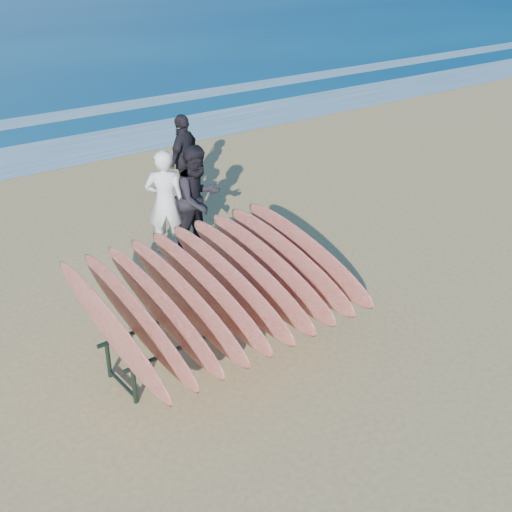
# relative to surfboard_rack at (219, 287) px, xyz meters

# --- Properties ---
(ground) EXTENTS (120.00, 120.00, 0.00)m
(ground) POSITION_rel_surfboard_rack_xyz_m (0.87, -0.43, -0.92)
(ground) COLOR tan
(ground) RESTS_ON ground
(foam_near) EXTENTS (160.00, 160.00, 0.00)m
(foam_near) POSITION_rel_surfboard_rack_xyz_m (0.87, 9.57, -0.91)
(foam_near) COLOR white
(foam_near) RESTS_ON ground
(surfboard_rack) EXTENTS (3.29, 2.89, 1.50)m
(surfboard_rack) POSITION_rel_surfboard_rack_xyz_m (0.00, 0.00, 0.00)
(surfboard_rack) COLOR #1B2C23
(surfboard_rack) RESTS_ON ground
(person_white) EXTENTS (0.80, 0.73, 1.83)m
(person_white) POSITION_rel_surfboard_rack_xyz_m (0.87, 2.97, 0.00)
(person_white) COLOR silver
(person_white) RESTS_ON ground
(person_dark_a) EXTENTS (1.03, 0.86, 1.90)m
(person_dark_a) POSITION_rel_surfboard_rack_xyz_m (1.34, 2.67, 0.03)
(person_dark_a) COLOR black
(person_dark_a) RESTS_ON ground
(person_dark_b) EXTENTS (1.14, 0.93, 1.81)m
(person_dark_b) POSITION_rel_surfboard_rack_xyz_m (2.37, 4.87, -0.01)
(person_dark_b) COLOR black
(person_dark_b) RESTS_ON ground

